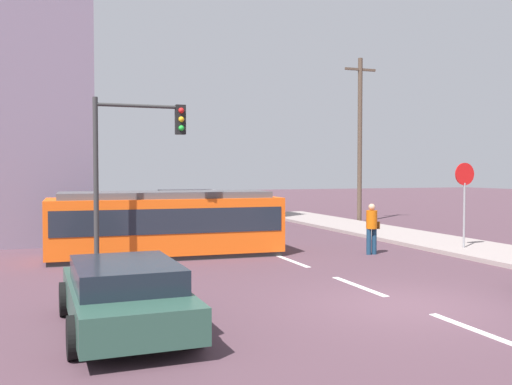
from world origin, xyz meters
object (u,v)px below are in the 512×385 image
parked_sedan_near (125,294)px  traffic_light_mast (134,150)px  stop_sign (464,187)px  streetcar_tram (165,223)px  utility_pole_mid (360,137)px  city_bus (197,210)px  pedestrian_crossing (372,226)px  parked_sedan_mid (109,227)px

parked_sedan_near → traffic_light_mast: (0.99, 6.24, 2.71)m
parked_sedan_near → stop_sign: bearing=26.1°
streetcar_tram → utility_pole_mid: utility_pole_mid is taller
traffic_light_mast → utility_pole_mid: (13.32, 10.67, 1.22)m
streetcar_tram → stop_sign: size_ratio=2.56×
streetcar_tram → stop_sign: (9.73, -2.44, 1.12)m
parked_sedan_near → city_bus: bearing=71.5°
pedestrian_crossing → utility_pole_mid: size_ratio=0.19×
parked_sedan_mid → stop_sign: size_ratio=1.50×
parked_sedan_mid → stop_sign: 12.95m
stop_sign → utility_pole_mid: bearing=78.1°
streetcar_tram → city_bus: bearing=66.8°
parked_sedan_mid → stop_sign: stop_sign is taller
parked_sedan_near → utility_pole_mid: bearing=49.8°
streetcar_tram → city_bus: streetcar_tram is taller
city_bus → parked_sedan_near: (-4.63, -13.83, -0.45)m
parked_sedan_near → parked_sedan_mid: (0.84, 12.26, -0.00)m
traffic_light_mast → utility_pole_mid: utility_pole_mid is taller
city_bus → parked_sedan_near: bearing=-108.5°
pedestrian_crossing → stop_sign: 3.55m
stop_sign → traffic_light_mast: 11.06m
traffic_light_mast → utility_pole_mid: 17.11m
traffic_light_mast → utility_pole_mid: size_ratio=0.54×
city_bus → parked_sedan_near: size_ratio=1.35×
city_bus → parked_sedan_mid: bearing=-157.5°
streetcar_tram → city_bus: 6.02m
pedestrian_crossing → parked_sedan_mid: 9.84m
parked_sedan_near → utility_pole_mid: 22.50m
stop_sign → pedestrian_crossing: bearing=171.3°
parked_sedan_near → stop_sign: (11.98, 5.86, 1.57)m
parked_sedan_near → utility_pole_mid: size_ratio=0.51×
parked_sedan_near → stop_sign: size_ratio=1.56×
utility_pole_mid → traffic_light_mast: bearing=-141.3°
traffic_light_mast → city_bus: bearing=64.4°
streetcar_tram → parked_sedan_near: bearing=-105.2°
streetcar_tram → parked_sedan_near: size_ratio=1.65×
parked_sedan_near → stop_sign: 13.43m
parked_sedan_mid → pedestrian_crossing: bearing=-36.9°
streetcar_tram → city_bus: (2.38, 5.53, 0.00)m
parked_sedan_mid → stop_sign: bearing=-29.9°
city_bus → stop_sign: size_ratio=2.10×
traffic_light_mast → utility_pole_mid: bearing=38.7°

